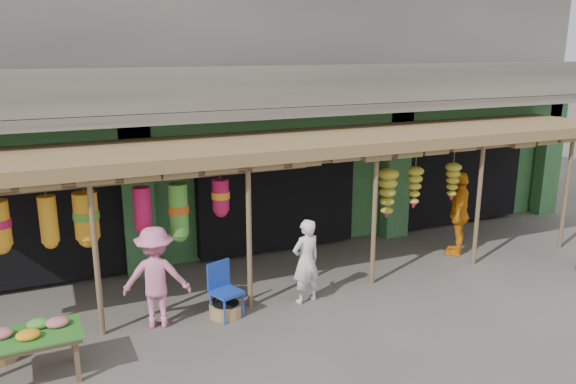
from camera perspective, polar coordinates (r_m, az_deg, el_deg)
name	(u,v)px	position (r m, az deg, el deg)	size (l,w,h in m)	color
ground	(321,288)	(10.85, 3.37, -9.68)	(80.00, 80.00, 0.00)	#514C47
building	(236,91)	(14.44, -5.32, 10.20)	(16.40, 6.80, 7.00)	gray
awning	(297,148)	(10.71, 0.91, 4.46)	(14.00, 2.70, 2.79)	brown
flower_table	(30,337)	(8.56, -24.75, -13.21)	(1.38, 0.84, 0.81)	brown
blue_chair	(223,287)	(9.65, -6.60, -9.52)	(0.58, 0.59, 0.95)	#1A3CAB
basket_mid	(226,309)	(9.82, -6.32, -11.77)	(0.57, 0.57, 0.22)	olive
basket_right	(223,306)	(9.95, -6.58, -11.43)	(0.47, 0.47, 0.22)	#A87F4E
person_front	(306,261)	(10.00, 1.84, -7.03)	(0.56, 0.37, 1.54)	white
person_vendor	(459,213)	(12.79, 16.98, -2.09)	(1.09, 0.45, 1.85)	orange
person_shopper	(156,277)	(9.39, -13.26, -8.42)	(1.09, 0.63, 1.69)	pink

